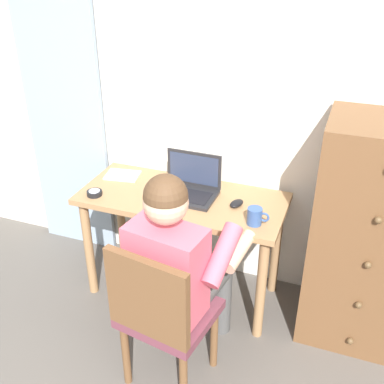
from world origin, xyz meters
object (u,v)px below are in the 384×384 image
at_px(desk, 182,213).
at_px(dresser, 370,237).
at_px(desk_clock, 94,193).
at_px(chair, 162,313).
at_px(computer_mouse, 237,203).
at_px(coffee_mug, 255,216).
at_px(person_seated, 180,262).
at_px(laptop, 189,186).
at_px(notebook_pad, 123,175).

height_order(desk, dresser, dresser).
xyz_separation_m(desk, dresser, (1.06, 0.04, 0.05)).
bearing_deg(desk_clock, chair, -39.28).
relative_size(computer_mouse, desk_clock, 1.11).
distance_m(computer_mouse, coffee_mug, 0.21).
relative_size(desk, coffee_mug, 10.16).
xyz_separation_m(chair, desk_clock, (-0.66, 0.54, 0.24)).
distance_m(chair, person_seated, 0.26).
distance_m(dresser, chair, 1.18).
bearing_deg(laptop, desk_clock, -157.80).
relative_size(desk_clock, coffee_mug, 0.75).
bearing_deg(computer_mouse, coffee_mug, -27.38).
height_order(laptop, desk_clock, laptop).
bearing_deg(laptop, notebook_pad, 171.91).
xyz_separation_m(notebook_pad, coffee_mug, (0.93, -0.26, 0.04)).
xyz_separation_m(dresser, computer_mouse, (-0.73, -0.04, 0.08)).
relative_size(desk, computer_mouse, 12.19).
relative_size(person_seated, computer_mouse, 11.91).
bearing_deg(coffee_mug, dresser, 17.40).
bearing_deg(laptop, coffee_mug, -22.78).
bearing_deg(dresser, desk_clock, -172.29).
bearing_deg(computer_mouse, desk_clock, -149.04).
bearing_deg(person_seated, chair, -98.19).
bearing_deg(computer_mouse, laptop, -168.17).
xyz_separation_m(chair, computer_mouse, (0.16, 0.72, 0.24)).
relative_size(dresser, chair, 1.49).
height_order(chair, desk_clock, chair).
bearing_deg(desk_clock, computer_mouse, 11.93).
bearing_deg(laptop, chair, -79.18).
height_order(dresser, computer_mouse, dresser).
xyz_separation_m(person_seated, desk_clock, (-0.69, 0.36, 0.06)).
distance_m(desk, computer_mouse, 0.36).
xyz_separation_m(desk_clock, coffee_mug, (0.96, 0.03, 0.03)).
bearing_deg(coffee_mug, notebook_pad, 164.61).
relative_size(person_seated, notebook_pad, 5.67).
bearing_deg(dresser, notebook_pad, 177.34).
height_order(dresser, laptop, dresser).
bearing_deg(desk, coffee_mug, -16.87).
bearing_deg(desk_clock, dresser, 7.71).
xyz_separation_m(dresser, notebook_pad, (-1.52, 0.07, 0.07)).
relative_size(person_seated, coffee_mug, 9.93).
bearing_deg(chair, notebook_pad, 127.27).
xyz_separation_m(person_seated, notebook_pad, (-0.65, 0.64, 0.05)).
distance_m(chair, coffee_mug, 0.70).
xyz_separation_m(dresser, desk_clock, (-1.55, -0.21, 0.08)).
distance_m(laptop, coffee_mug, 0.48).
distance_m(person_seated, laptop, 0.61).
distance_m(chair, laptop, 0.82).
height_order(person_seated, laptop, person_seated).
bearing_deg(dresser, computer_mouse, -177.15).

